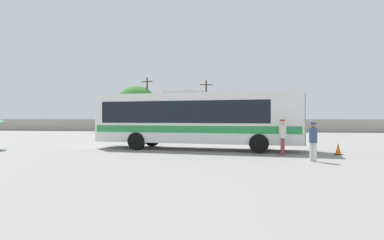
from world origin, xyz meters
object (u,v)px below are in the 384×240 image
at_px(passenger_waiting_on_apron, 313,139).
at_px(roadside_tree_midleft, 197,100).
at_px(parked_car_leftmost_maroon, 114,126).
at_px(traffic_cone_on_apron, 338,149).
at_px(parked_car_third_red, 204,127).
at_px(utility_pole_near, 147,103).
at_px(utility_pole_far, 206,105).
at_px(roadside_tree_left, 137,102).
at_px(attendant_by_bus_door, 283,135).
at_px(coach_bus_white_green, 194,118).
at_px(parked_car_second_red, 157,126).

relative_size(passenger_waiting_on_apron, roadside_tree_midleft, 0.27).
xyz_separation_m(parked_car_leftmost_maroon, roadside_tree_midleft, (9.72, 9.54, 3.94)).
bearing_deg(roadside_tree_midleft, traffic_cone_on_apron, -70.86).
relative_size(parked_car_leftmost_maroon, parked_car_third_red, 0.96).
bearing_deg(utility_pole_near, utility_pole_far, -8.91).
bearing_deg(roadside_tree_midleft, roadside_tree_left, -168.57).
xyz_separation_m(attendant_by_bus_door, parked_car_leftmost_maroon, (-18.01, 23.20, -0.26)).
relative_size(coach_bus_white_green, utility_pole_far, 1.71).
relative_size(attendant_by_bus_door, utility_pole_far, 0.25).
bearing_deg(attendant_by_bus_door, passenger_waiting_on_apron, -66.39).
distance_m(utility_pole_far, roadside_tree_midleft, 4.21).
height_order(utility_pole_near, roadside_tree_left, utility_pole_near).
bearing_deg(coach_bus_white_green, parked_car_second_red, 109.74).
relative_size(parked_car_third_red, roadside_tree_left, 0.63).
bearing_deg(parked_car_second_red, passenger_waiting_on_apron, -62.63).
height_order(attendant_by_bus_door, roadside_tree_midleft, roadside_tree_midleft).
bearing_deg(passenger_waiting_on_apron, traffic_cone_on_apron, 55.90).
xyz_separation_m(passenger_waiting_on_apron, parked_car_third_red, (-7.24, 25.59, -0.16)).
xyz_separation_m(parked_car_leftmost_maroon, parked_car_second_red, (5.50, 0.62, 0.01)).
height_order(parked_car_third_red, traffic_cone_on_apron, parked_car_third_red).
bearing_deg(traffic_cone_on_apron, parked_car_third_red, 111.86).
height_order(parked_car_third_red, roadside_tree_midleft, roadside_tree_midleft).
bearing_deg(passenger_waiting_on_apron, attendant_by_bus_door, 113.61).
distance_m(parked_car_leftmost_maroon, traffic_cone_on_apron, 30.78).
xyz_separation_m(parked_car_leftmost_maroon, roadside_tree_left, (0.56, 7.69, 3.59)).
bearing_deg(parked_car_third_red, roadside_tree_left, 146.08).
relative_size(passenger_waiting_on_apron, roadside_tree_left, 0.25).
bearing_deg(utility_pole_near, parked_car_third_red, -37.18).
relative_size(attendant_by_bus_door, parked_car_third_red, 0.42).
distance_m(attendant_by_bus_door, traffic_cone_on_apron, 3.01).
height_order(coach_bus_white_green, traffic_cone_on_apron, coach_bus_white_green).
distance_m(parked_car_leftmost_maroon, parked_car_third_red, 11.74).
distance_m(parked_car_second_red, utility_pole_near, 8.13).
height_order(coach_bus_white_green, utility_pole_far, utility_pole_far).
relative_size(coach_bus_white_green, attendant_by_bus_door, 6.88).
bearing_deg(parked_car_second_red, traffic_cone_on_apron, -56.50).
distance_m(passenger_waiting_on_apron, roadside_tree_left, 38.04).
bearing_deg(parked_car_third_red, parked_car_second_red, 175.91).
xyz_separation_m(passenger_waiting_on_apron, parked_car_second_red, (-13.48, 26.03, -0.19)).
bearing_deg(attendant_by_bus_door, traffic_cone_on_apron, 11.63).
bearing_deg(parked_car_second_red, parked_car_third_red, -4.09).
distance_m(attendant_by_bus_door, parked_car_leftmost_maroon, 29.38).
distance_m(attendant_by_bus_door, parked_car_second_red, 26.91).
height_order(roadside_tree_left, traffic_cone_on_apron, roadside_tree_left).
relative_size(roadside_tree_left, traffic_cone_on_apron, 10.72).
height_order(roadside_tree_midleft, traffic_cone_on_apron, roadside_tree_midleft).
bearing_deg(parked_car_second_red, coach_bus_white_green, -70.26).
bearing_deg(parked_car_second_red, roadside_tree_left, 124.95).
xyz_separation_m(utility_pole_near, traffic_cone_on_apron, (18.52, -29.90, -3.90)).
distance_m(coach_bus_white_green, parked_car_third_red, 20.97).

